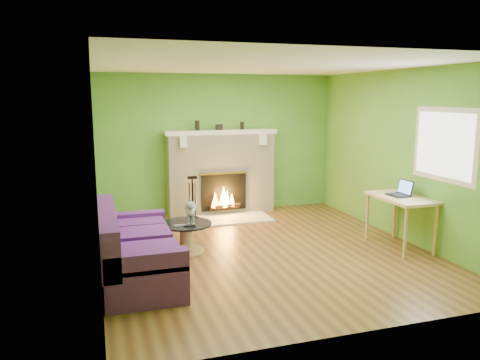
# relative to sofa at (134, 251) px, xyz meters

# --- Properties ---
(floor) EXTENTS (5.00, 5.00, 0.00)m
(floor) POSITION_rel_sofa_xyz_m (1.86, 0.47, -0.34)
(floor) COLOR #593319
(floor) RESTS_ON ground
(ceiling) EXTENTS (5.00, 5.00, 0.00)m
(ceiling) POSITION_rel_sofa_xyz_m (1.86, 0.47, 2.26)
(ceiling) COLOR white
(ceiling) RESTS_ON wall_back
(wall_back) EXTENTS (5.00, 0.00, 5.00)m
(wall_back) POSITION_rel_sofa_xyz_m (1.86, 2.97, 0.96)
(wall_back) COLOR #4E8A2D
(wall_back) RESTS_ON floor
(wall_front) EXTENTS (5.00, 0.00, 5.00)m
(wall_front) POSITION_rel_sofa_xyz_m (1.86, -2.03, 0.96)
(wall_front) COLOR #4E8A2D
(wall_front) RESTS_ON floor
(wall_left) EXTENTS (0.00, 5.00, 5.00)m
(wall_left) POSITION_rel_sofa_xyz_m (-0.39, 0.47, 0.96)
(wall_left) COLOR #4E8A2D
(wall_left) RESTS_ON floor
(wall_right) EXTENTS (0.00, 5.00, 5.00)m
(wall_right) POSITION_rel_sofa_xyz_m (4.11, 0.47, 0.96)
(wall_right) COLOR #4E8A2D
(wall_right) RESTS_ON floor
(window_frame) EXTENTS (0.00, 1.20, 1.20)m
(window_frame) POSITION_rel_sofa_xyz_m (4.10, -0.43, 1.21)
(window_frame) COLOR silver
(window_frame) RESTS_ON wall_right
(window_pane) EXTENTS (0.00, 1.06, 1.06)m
(window_pane) POSITION_rel_sofa_xyz_m (4.09, -0.43, 1.21)
(window_pane) COLOR white
(window_pane) RESTS_ON wall_right
(fireplace) EXTENTS (2.10, 0.46, 1.58)m
(fireplace) POSITION_rel_sofa_xyz_m (1.86, 2.79, 0.44)
(fireplace) COLOR beige
(fireplace) RESTS_ON floor
(hearth) EXTENTS (1.50, 0.75, 0.03)m
(hearth) POSITION_rel_sofa_xyz_m (1.86, 2.27, -0.32)
(hearth) COLOR beige
(hearth) RESTS_ON floor
(mantel) EXTENTS (2.10, 0.28, 0.08)m
(mantel) POSITION_rel_sofa_xyz_m (1.86, 2.77, 1.20)
(mantel) COLOR silver
(mantel) RESTS_ON fireplace
(sofa) EXTENTS (0.89, 1.94, 0.87)m
(sofa) POSITION_rel_sofa_xyz_m (0.00, 0.00, 0.00)
(sofa) COLOR #461759
(sofa) RESTS_ON floor
(coffee_table) EXTENTS (0.74, 0.74, 0.42)m
(coffee_table) POSITION_rel_sofa_xyz_m (0.79, 0.78, -0.10)
(coffee_table) COLOR tan
(coffee_table) RESTS_ON floor
(desk) EXTENTS (0.60, 1.03, 0.76)m
(desk) POSITION_rel_sofa_xyz_m (3.81, 0.03, 0.33)
(desk) COLOR tan
(desk) RESTS_ON floor
(cat) EXTENTS (0.31, 0.59, 0.35)m
(cat) POSITION_rel_sofa_xyz_m (0.87, 0.83, 0.25)
(cat) COLOR slate
(cat) RESTS_ON coffee_table
(remote_silver) EXTENTS (0.17, 0.05, 0.02)m
(remote_silver) POSITION_rel_sofa_xyz_m (0.69, 0.66, 0.09)
(remote_silver) COLOR #969699
(remote_silver) RESTS_ON coffee_table
(remote_black) EXTENTS (0.16, 0.07, 0.02)m
(remote_black) POSITION_rel_sofa_xyz_m (0.81, 0.60, 0.09)
(remote_black) COLOR black
(remote_black) RESTS_ON coffee_table
(laptop) EXTENTS (0.28, 0.32, 0.23)m
(laptop) POSITION_rel_sofa_xyz_m (3.79, 0.08, 0.54)
(laptop) COLOR black
(laptop) RESTS_ON desk
(fire_tools) EXTENTS (0.21, 0.21, 0.78)m
(fire_tools) POSITION_rel_sofa_xyz_m (1.23, 2.42, 0.08)
(fire_tools) COLOR black
(fire_tools) RESTS_ON hearth
(mantel_vase_left) EXTENTS (0.08, 0.08, 0.18)m
(mantel_vase_left) POSITION_rel_sofa_xyz_m (1.42, 2.80, 1.33)
(mantel_vase_left) COLOR black
(mantel_vase_left) RESTS_ON mantel
(mantel_vase_right) EXTENTS (0.07, 0.07, 0.14)m
(mantel_vase_right) POSITION_rel_sofa_xyz_m (2.27, 2.80, 1.31)
(mantel_vase_right) COLOR black
(mantel_vase_right) RESTS_ON mantel
(mantel_box) EXTENTS (0.12, 0.08, 0.10)m
(mantel_box) POSITION_rel_sofa_xyz_m (1.83, 2.80, 1.29)
(mantel_box) COLOR black
(mantel_box) RESTS_ON mantel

